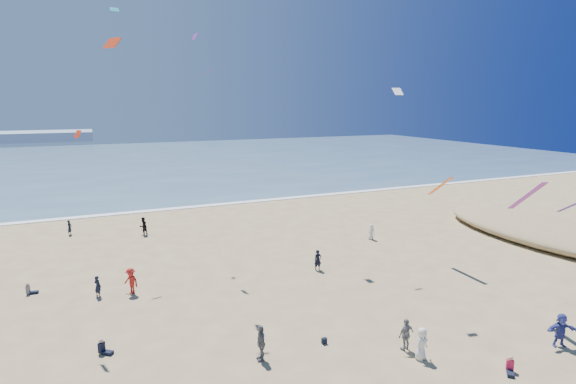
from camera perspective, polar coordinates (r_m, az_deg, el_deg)
name	(u,v)px	position (r m, az deg, el deg)	size (l,w,h in m)	color
ocean	(122,163)	(106.74, -20.34, 3.53)	(220.00, 100.00, 0.06)	#476B84
surf_line	(151,211)	(57.60, -16.98, -2.29)	(220.00, 1.20, 0.08)	white
standing_flyers	(289,311)	(27.54, 0.09, -14.86)	(27.43, 41.64, 1.95)	white
seated_group	(280,375)	(22.83, -1.04, -22.20)	(23.68, 29.61, 0.84)	white
navy_bag	(324,341)	(26.05, 4.62, -18.31)	(0.28, 0.18, 0.34)	black
kites_aloft	(386,94)	(28.05, 12.34, 12.06)	(43.67, 37.78, 23.72)	green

